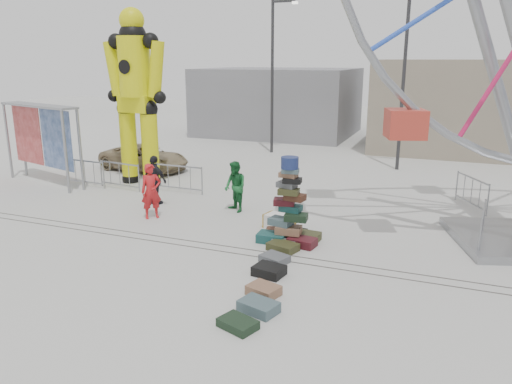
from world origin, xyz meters
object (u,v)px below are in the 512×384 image
at_px(lamp_post_right, 406,72).
at_px(lamp_post_left, 274,70).
at_px(steamer_trunk, 279,222).
at_px(barricade_dummy_c, 179,179).
at_px(barricade_dummy_a, 85,173).
at_px(pedestrian_green, 235,187).
at_px(suitcase_tower, 289,219).
at_px(barricade_wheel_back, 472,192).
at_px(pedestrian_red, 151,191).
at_px(barricade_wheel_front, 482,227).
at_px(barricade_dummy_b, 120,176).
at_px(parked_suv, 144,158).
at_px(banner_scaffold, 40,125).
at_px(pedestrian_black, 155,180).
at_px(crash_test_dummy, 136,91).

distance_m(lamp_post_right, lamp_post_left, 7.28).
xyz_separation_m(steamer_trunk, barricade_dummy_c, (-5.00, 2.59, 0.34)).
bearing_deg(barricade_dummy_a, pedestrian_green, -3.82).
distance_m(suitcase_tower, barricade_wheel_back, 7.40).
distance_m(lamp_post_left, pedestrian_red, 13.05).
relative_size(barricade_dummy_a, barricade_wheel_front, 1.00).
bearing_deg(barricade_dummy_c, steamer_trunk, -26.54).
xyz_separation_m(barricade_dummy_b, parked_suv, (-1.06, 3.33, 0.04)).
distance_m(lamp_post_right, banner_scaffold, 15.88).
xyz_separation_m(suitcase_tower, pedestrian_green, (-2.60, 2.13, 0.17)).
relative_size(barricade_wheel_front, parked_suv, 0.47).
xyz_separation_m(lamp_post_left, parked_suv, (-4.07, -6.49, -3.89)).
bearing_deg(lamp_post_left, pedestrian_black, -92.57).
relative_size(banner_scaffold, barricade_wheel_back, 2.28).
distance_m(pedestrian_red, pedestrian_black, 1.60).
distance_m(suitcase_tower, parked_suv, 11.25).
xyz_separation_m(suitcase_tower, pedestrian_black, (-5.60, 1.87, 0.19)).
xyz_separation_m(lamp_post_right, barricade_dummy_c, (-7.53, -7.41, -3.93)).
height_order(crash_test_dummy, barricade_wheel_back, crash_test_dummy).
distance_m(lamp_post_right, barricade_wheel_front, 10.64).
bearing_deg(pedestrian_green, steamer_trunk, 6.49).
relative_size(lamp_post_left, pedestrian_black, 4.52).
bearing_deg(barricade_dummy_a, parked_suv, 84.30).
bearing_deg(crash_test_dummy, banner_scaffold, -155.54).
relative_size(barricade_dummy_c, barricade_wheel_front, 1.00).
xyz_separation_m(banner_scaffold, barricade_wheel_front, (16.63, -1.18, -1.91)).
xyz_separation_m(suitcase_tower, pedestrian_red, (-4.84, 0.47, 0.21)).
bearing_deg(barricade_dummy_c, lamp_post_left, 87.63).
distance_m(barricade_dummy_b, pedestrian_red, 4.27).
bearing_deg(banner_scaffold, pedestrian_black, 6.47).
distance_m(suitcase_tower, crash_test_dummy, 9.51).
distance_m(crash_test_dummy, pedestrian_black, 4.44).
bearing_deg(barricade_dummy_b, pedestrian_red, -32.81).
bearing_deg(barricade_dummy_a, steamer_trunk, -8.97).
bearing_deg(suitcase_tower, banner_scaffold, 166.95).
height_order(suitcase_tower, pedestrian_red, suitcase_tower).
distance_m(lamp_post_right, pedestrian_green, 10.60).
bearing_deg(barricade_dummy_b, banner_scaffold, -166.89).
relative_size(pedestrian_red, pedestrian_green, 1.05).
xyz_separation_m(suitcase_tower, barricade_dummy_a, (-9.75, 3.09, -0.14)).
bearing_deg(lamp_post_right, crash_test_dummy, -145.63).
distance_m(barricade_dummy_a, parked_suv, 3.48).
relative_size(steamer_trunk, parked_suv, 0.21).
xyz_separation_m(lamp_post_right, pedestrian_red, (-6.74, -10.55, -3.58)).
height_order(barricade_dummy_b, pedestrian_red, pedestrian_red).
distance_m(crash_test_dummy, barricade_dummy_c, 4.01).
bearing_deg(barricade_dummy_c, banner_scaffold, -171.66).
bearing_deg(barricade_wheel_back, parked_suv, -122.72).
bearing_deg(lamp_post_left, suitcase_tower, -68.60).
height_order(suitcase_tower, barricade_wheel_back, suitcase_tower).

